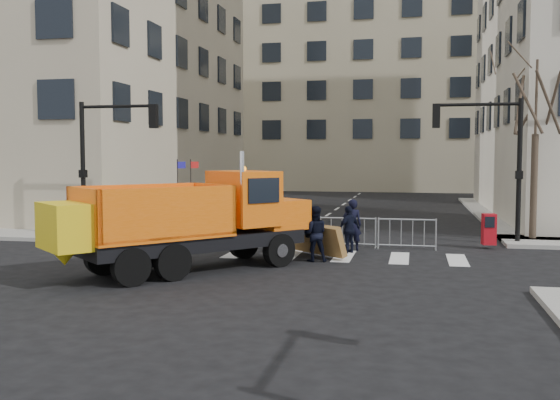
% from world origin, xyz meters
% --- Properties ---
extents(ground, '(120.00, 120.00, 0.00)m').
position_xyz_m(ground, '(0.00, 0.00, 0.00)').
color(ground, black).
rests_on(ground, ground).
extents(sidewalk_back, '(64.00, 5.00, 0.15)m').
position_xyz_m(sidewalk_back, '(0.00, 8.50, 0.07)').
color(sidewalk_back, gray).
rests_on(sidewalk_back, ground).
extents(building_far, '(30.00, 18.00, 24.00)m').
position_xyz_m(building_far, '(0.00, 52.00, 12.00)').
color(building_far, tan).
rests_on(building_far, ground).
extents(traffic_light_left, '(0.18, 0.18, 5.40)m').
position_xyz_m(traffic_light_left, '(-8.00, 7.50, 2.70)').
color(traffic_light_left, black).
rests_on(traffic_light_left, ground).
extents(traffic_light_right, '(0.18, 0.18, 5.40)m').
position_xyz_m(traffic_light_right, '(8.50, 9.50, 2.70)').
color(traffic_light_right, black).
rests_on(traffic_light_right, ground).
extents(crowd_barriers, '(12.60, 0.60, 1.10)m').
position_xyz_m(crowd_barriers, '(-0.75, 7.60, 0.55)').
color(crowd_barriers, '#9EA0A5').
rests_on(crowd_barriers, ground).
extents(street_tree, '(3.00, 3.00, 7.50)m').
position_xyz_m(street_tree, '(9.20, 10.50, 3.75)').
color(street_tree, '#382B21').
rests_on(street_tree, ground).
extents(plow_truck, '(7.52, 8.22, 3.43)m').
position_xyz_m(plow_truck, '(-1.55, 1.87, 1.52)').
color(plow_truck, black).
rests_on(plow_truck, ground).
extents(cop_a, '(0.71, 0.52, 1.80)m').
position_xyz_m(cop_a, '(2.64, 6.86, 0.90)').
color(cop_a, black).
rests_on(cop_a, ground).
extents(cop_b, '(0.98, 0.84, 1.74)m').
position_xyz_m(cop_b, '(1.70, 4.34, 0.87)').
color(cop_b, black).
rests_on(cop_b, ground).
extents(cop_c, '(0.91, 0.98, 1.61)m').
position_xyz_m(cop_c, '(2.59, 6.21, 0.81)').
color(cop_c, black).
rests_on(cop_c, ground).
extents(worker, '(1.32, 1.17, 1.77)m').
position_xyz_m(worker, '(-7.24, 8.94, 1.03)').
color(worker, '#D6EE1C').
rests_on(worker, sidewalk_back).
extents(newspaper_box, '(0.50, 0.46, 1.10)m').
position_xyz_m(newspaper_box, '(7.34, 8.26, 0.70)').
color(newspaper_box, '#AE0D17').
rests_on(newspaper_box, sidewalk_back).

